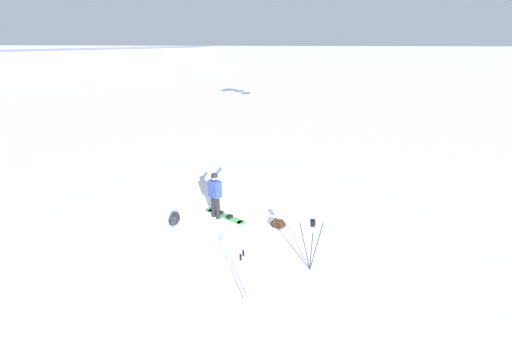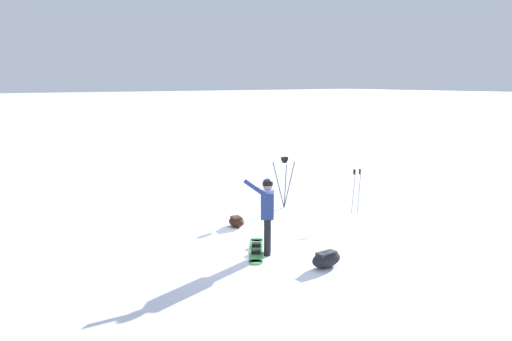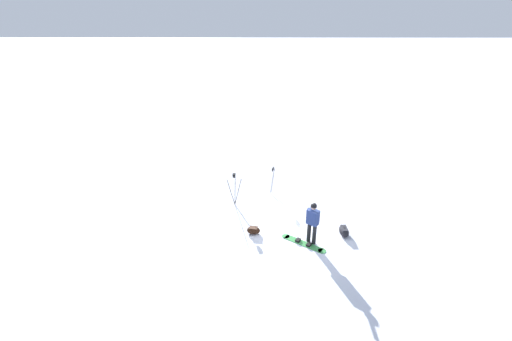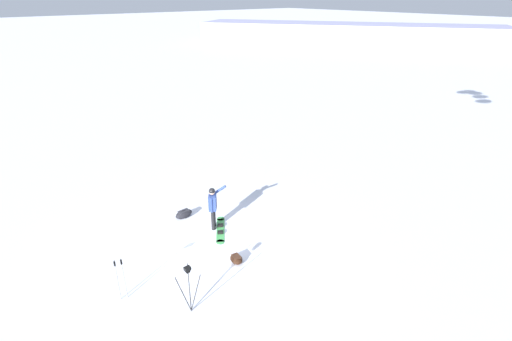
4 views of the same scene
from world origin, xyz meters
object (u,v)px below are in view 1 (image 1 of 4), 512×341
Objects in this scene: camera_tripod at (312,235)px; snowboarder at (215,191)px; gear_bag_large at (278,224)px; ski_poles at (242,268)px; snowboard at (225,216)px; gear_bag_small at (174,219)px.

snowboarder is at bearing -42.88° from camera_tripod.
ski_poles is (0.82, 3.32, 0.68)m from gear_bag_large.
snowboard is at bearing -19.69° from gear_bag_large.
snowboarder reaches higher than ski_poles.
gear_bag_small is at bearing -27.80° from camera_tripod.
snowboarder is 2.93× the size of gear_bag_large.
gear_bag_small is (3.36, -0.07, 0.03)m from gear_bag_large.
snowboarder is 1.59m from gear_bag_small.
camera_tripod is at bearing 111.34° from gear_bag_large.
snowboarder reaches higher than gear_bag_small.
gear_bag_large is at bearing -103.90° from ski_poles.
camera_tripod is 2.14× the size of gear_bag_small.
gear_bag_large is 0.45× the size of ski_poles.
gear_bag_small is at bearing -1.15° from gear_bag_large.
ski_poles is at bearing 107.92° from snowboarder.
snowboard is at bearing -46.64° from camera_tripod.
gear_bag_small is at bearing 20.17° from snowboard.
camera_tripod reaches higher than gear_bag_large.
snowboard is at bearing -163.61° from snowboarder.
snowboard is at bearing -159.83° from gear_bag_small.
ski_poles is at bearing 35.23° from camera_tripod.
gear_bag_small is at bearing -53.13° from ski_poles.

